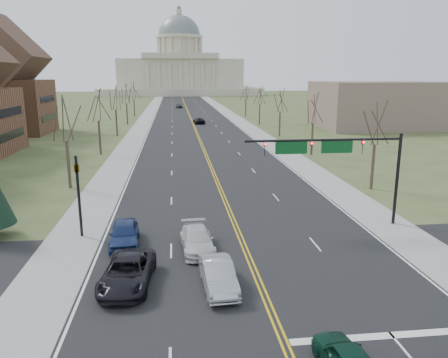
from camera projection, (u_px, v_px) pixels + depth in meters
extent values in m
plane|color=#3D4A25|center=(279.00, 330.00, 20.21)|extent=(600.00, 600.00, 0.00)
cube|color=black|center=(190.00, 115.00, 126.47)|extent=(20.00, 380.00, 0.01)
cube|color=black|center=(255.00, 273.00, 26.01)|extent=(120.00, 14.00, 0.01)
cube|color=gray|center=(148.00, 116.00, 125.13)|extent=(4.00, 380.00, 0.03)
cube|color=gray|center=(230.00, 115.00, 127.80)|extent=(4.00, 380.00, 0.03)
cube|color=gold|center=(190.00, 115.00, 126.47)|extent=(0.42, 380.00, 0.01)
cube|color=silver|center=(155.00, 116.00, 125.38)|extent=(0.15, 380.00, 0.01)
cube|color=silver|center=(223.00, 115.00, 127.56)|extent=(0.15, 380.00, 0.01)
cube|color=silver|center=(392.00, 335.00, 19.80)|extent=(9.50, 0.50, 0.01)
cube|color=beige|center=(181.00, 91.00, 261.24)|extent=(90.00, 60.00, 4.00)
cube|color=beige|center=(180.00, 74.00, 258.91)|extent=(70.00, 40.00, 16.00)
cube|color=beige|center=(180.00, 56.00, 236.88)|extent=(42.00, 3.00, 3.00)
cylinder|color=beige|center=(180.00, 49.00, 255.64)|extent=(24.00, 24.00, 12.00)
cylinder|color=beige|center=(179.00, 37.00, 254.05)|extent=(27.00, 27.00, 1.60)
ellipsoid|color=slate|center=(179.00, 35.00, 253.86)|extent=(24.00, 24.00, 22.80)
cylinder|color=beige|center=(179.00, 12.00, 250.85)|extent=(3.20, 3.20, 3.00)
sphere|color=slate|center=(179.00, 8.00, 250.31)|extent=(2.40, 2.40, 2.40)
cylinder|color=black|center=(397.00, 180.00, 33.80)|extent=(0.24, 0.24, 7.20)
cylinder|color=black|center=(324.00, 140.00, 32.39)|extent=(12.00, 0.18, 0.18)
imported|color=black|center=(362.00, 147.00, 32.85)|extent=(0.35, 0.40, 1.10)
sphere|color=#FF0C0C|center=(364.00, 142.00, 32.62)|extent=(0.18, 0.18, 0.18)
imported|color=black|center=(311.00, 148.00, 32.40)|extent=(0.35, 0.40, 1.10)
sphere|color=#FF0C0C|center=(312.00, 143.00, 32.18)|extent=(0.18, 0.18, 0.18)
imported|color=black|center=(265.00, 148.00, 32.02)|extent=(0.35, 0.40, 1.10)
sphere|color=#FF0C0C|center=(265.00, 144.00, 31.79)|extent=(0.18, 0.18, 0.18)
cube|color=#0C4C1E|center=(337.00, 147.00, 32.63)|extent=(2.40, 0.12, 0.90)
cube|color=#0C4C1E|center=(291.00, 148.00, 32.24)|extent=(2.40, 0.12, 0.90)
cylinder|color=black|center=(79.00, 197.00, 31.28)|extent=(0.20, 0.20, 6.00)
imported|color=black|center=(76.00, 167.00, 30.76)|extent=(0.32, 0.36, 0.99)
cylinder|color=#3A3022|center=(373.00, 167.00, 44.57)|extent=(0.32, 0.32, 4.68)
cylinder|color=#3A3022|center=(69.00, 165.00, 44.96)|extent=(0.32, 0.32, 4.95)
cylinder|color=#3A3022|center=(312.00, 139.00, 63.89)|extent=(0.32, 0.32, 4.68)
cylinder|color=#3A3022|center=(100.00, 138.00, 64.28)|extent=(0.32, 0.32, 4.95)
cylinder|color=#3A3022|center=(280.00, 124.00, 83.21)|extent=(0.32, 0.32, 4.68)
cylinder|color=#3A3022|center=(117.00, 123.00, 83.60)|extent=(0.32, 0.32, 4.95)
cylinder|color=#3A3022|center=(259.00, 115.00, 102.53)|extent=(0.32, 0.32, 4.68)
cylinder|color=#3A3022|center=(127.00, 114.00, 102.92)|extent=(0.32, 0.32, 4.95)
cylinder|color=#3A3022|center=(246.00, 108.00, 121.85)|extent=(0.32, 0.32, 4.68)
cylinder|color=#3A3022|center=(134.00, 108.00, 122.24)|extent=(0.32, 0.32, 4.95)
cube|color=black|center=(12.00, 135.00, 64.69)|extent=(0.10, 9.80, 1.20)
cube|color=black|center=(10.00, 112.00, 63.91)|extent=(0.10, 9.80, 1.20)
cube|color=brown|center=(4.00, 107.00, 86.25)|extent=(17.00, 14.00, 10.50)
cube|color=black|center=(49.00, 117.00, 87.69)|extent=(0.10, 9.80, 1.20)
cube|color=black|center=(48.00, 99.00, 86.83)|extent=(0.10, 9.80, 1.20)
cube|color=#7C6558|center=(375.00, 105.00, 96.90)|extent=(25.00, 20.00, 10.00)
imported|color=#A6A8AE|center=(218.00, 275.00, 24.01)|extent=(1.96, 4.80, 1.55)
imported|color=black|center=(127.00, 272.00, 24.33)|extent=(3.13, 5.89, 1.58)
imported|color=silver|center=(197.00, 240.00, 29.24)|extent=(2.35, 5.17, 1.47)
imported|color=navy|center=(124.00, 234.00, 30.06)|extent=(2.27, 5.02, 1.67)
imported|color=black|center=(199.00, 121.00, 104.99)|extent=(2.79, 5.29, 1.42)
imported|color=#45474C|center=(179.00, 106.00, 153.84)|extent=(2.59, 5.10, 1.67)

